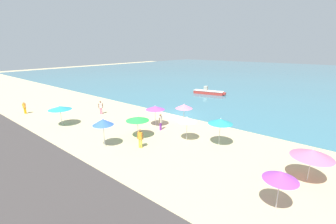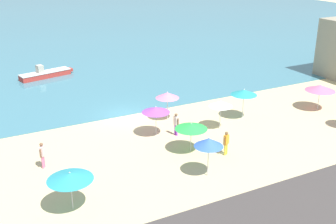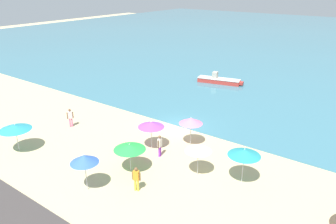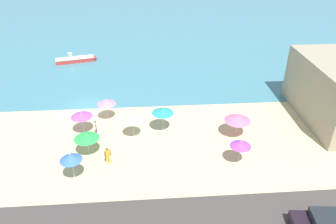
% 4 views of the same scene
% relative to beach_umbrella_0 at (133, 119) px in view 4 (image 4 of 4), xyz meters
% --- Properties ---
extents(ground_plane, '(160.00, 160.00, 0.00)m').
position_rel_beach_umbrella_0_xyz_m(ground_plane, '(-5.41, 5.73, -2.02)').
color(ground_plane, '#CFBA89').
extents(sea, '(150.00, 110.00, 0.05)m').
position_rel_beach_umbrella_0_xyz_m(sea, '(-5.41, 60.73, -1.99)').
color(sea, teal).
rests_on(sea, ground_plane).
extents(beach_umbrella_0, '(1.79, 1.79, 2.30)m').
position_rel_beach_umbrella_0_xyz_m(beach_umbrella_0, '(0.00, 0.00, 0.00)').
color(beach_umbrella_0, '#B2B2B7').
rests_on(beach_umbrella_0, ground_plane).
extents(beach_umbrella_1, '(1.87, 1.87, 2.37)m').
position_rel_beach_umbrella_0_xyz_m(beach_umbrella_1, '(-2.74, 3.39, 0.06)').
color(beach_umbrella_1, '#B2B2B7').
rests_on(beach_umbrella_1, ground_plane).
extents(beach_umbrella_2, '(1.76, 1.76, 2.32)m').
position_rel_beach_umbrella_0_xyz_m(beach_umbrella_2, '(8.91, -4.56, -0.00)').
color(beach_umbrella_2, '#B2B2B7').
rests_on(beach_umbrella_2, ground_plane).
extents(beach_umbrella_3, '(2.18, 2.18, 2.11)m').
position_rel_beach_umbrella_0_xyz_m(beach_umbrella_3, '(-3.94, -2.35, -0.16)').
color(beach_umbrella_3, '#B2B2B7').
rests_on(beach_umbrella_3, ground_plane).
extents(beach_umbrella_5, '(2.10, 2.10, 2.48)m').
position_rel_beach_umbrella_0_xyz_m(beach_umbrella_5, '(2.82, 0.90, 0.18)').
color(beach_umbrella_5, '#B2B2B7').
rests_on(beach_umbrella_5, ground_plane).
extents(beach_umbrella_6, '(2.49, 2.49, 2.23)m').
position_rel_beach_umbrella_0_xyz_m(beach_umbrella_6, '(9.74, -0.45, -0.10)').
color(beach_umbrella_6, '#B2B2B7').
rests_on(beach_umbrella_6, ground_plane).
extents(beach_umbrella_7, '(1.75, 1.75, 2.56)m').
position_rel_beach_umbrella_0_xyz_m(beach_umbrella_7, '(-4.66, -5.60, 0.21)').
color(beach_umbrella_7, '#B2B2B7').
rests_on(beach_umbrella_7, ground_plane).
extents(beach_umbrella_8, '(2.06, 2.06, 2.29)m').
position_rel_beach_umbrella_0_xyz_m(beach_umbrella_8, '(-4.87, 1.09, 0.01)').
color(beach_umbrella_8, '#B2B2B7').
rests_on(beach_umbrella_8, ground_plane).
extents(bather_2, '(0.54, 0.34, 1.67)m').
position_rel_beach_umbrella_0_xyz_m(bather_2, '(-2.10, -3.82, -1.08)').
color(bather_2, gold).
rests_on(bather_2, ground_plane).
extents(bather_3, '(0.28, 0.56, 1.72)m').
position_rel_beach_umbrella_0_xyz_m(bather_3, '(-3.56, 0.44, -1.05)').
color(bather_3, purple).
rests_on(bather_3, ground_plane).
extents(parked_car_1, '(4.51, 2.28, 1.41)m').
position_rel_beach_umbrella_0_xyz_m(parked_car_1, '(12.80, -11.95, -1.21)').
color(parked_car_1, black).
rests_on(parked_car_1, coastal_road).
extents(skiff_nearshore, '(5.84, 2.51, 1.41)m').
position_rel_beach_umbrella_0_xyz_m(skiff_nearshore, '(-8.84, 19.70, -1.60)').
color(skiff_nearshore, '#B5352D').
rests_on(skiff_nearshore, sea).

